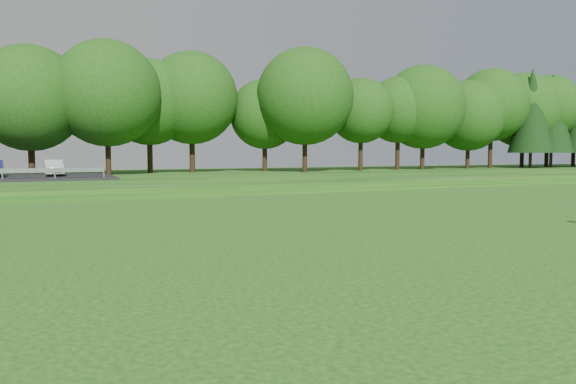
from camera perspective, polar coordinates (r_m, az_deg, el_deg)
name	(u,v)px	position (r m, az deg, el deg)	size (l,w,h in m)	color
berm	(251,177)	(49.29, -3.79, 1.49)	(130.00, 30.00, 0.60)	#0D4411
walking_path	(330,191)	(36.66, 4.25, 0.12)	(130.00, 1.60, 0.04)	gray
treeline	(235,92)	(53.26, -5.43, 10.08)	(104.00, 7.00, 15.00)	#143E0E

